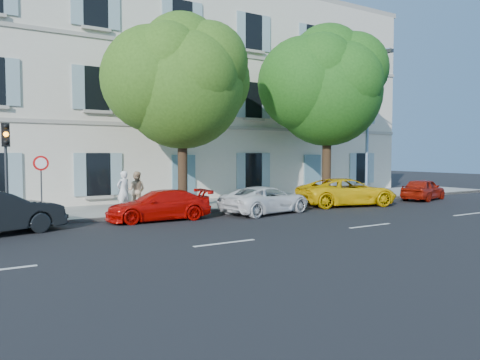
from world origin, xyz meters
TOP-DOWN VIEW (x-y plane):
  - ground at (0.00, 0.00)m, footprint 90.00×90.00m
  - sidewalk at (0.00, 4.45)m, footprint 36.00×4.50m
  - kerb at (0.00, 2.28)m, footprint 36.00×0.16m
  - building at (0.00, 10.20)m, footprint 28.00×7.00m
  - car_red_coupe at (-5.80, 1.31)m, footprint 4.14×1.92m
  - car_white_coupe at (-1.11, 0.81)m, footprint 4.50×2.68m
  - car_yellow_supercar at (4.01, 1.09)m, footprint 5.32×3.44m
  - car_red_hatchback at (9.60, 0.84)m, footprint 3.80×2.35m
  - tree_left at (-4.06, 2.85)m, footprint 5.24×5.24m
  - tree_right at (4.48, 3.09)m, footprint 5.76×5.76m
  - traffic_light at (-10.90, 2.59)m, footprint 0.29×0.39m
  - road_sign at (-9.78, 2.62)m, footprint 0.54×0.15m
  - street_lamp at (7.24, 2.65)m, footprint 0.36×1.72m
  - pedestrian_a at (-6.43, 3.59)m, footprint 0.71×0.57m
  - pedestrian_b at (-5.65, 4.18)m, footprint 1.01×0.97m

SIDE VIEW (x-z plane):
  - ground at x=0.00m, z-range 0.00..0.00m
  - sidewalk at x=0.00m, z-range 0.00..0.15m
  - kerb at x=0.00m, z-range 0.00..0.16m
  - car_red_coupe at x=-5.80m, z-range 0.00..1.17m
  - car_white_coupe at x=-1.11m, z-range 0.00..1.17m
  - car_red_hatchback at x=9.60m, z-range 0.00..1.21m
  - car_yellow_supercar at x=4.01m, z-range 0.00..1.36m
  - pedestrian_b at x=-5.65m, z-range 0.15..1.78m
  - pedestrian_a at x=-6.43m, z-range 0.15..1.85m
  - road_sign at x=-9.78m, z-range 0.67..3.01m
  - traffic_light at x=-10.90m, z-range 0.92..4.39m
  - street_lamp at x=7.24m, z-range 0.68..8.70m
  - tree_left at x=-4.06m, z-range 1.32..9.44m
  - tree_right at x=4.48m, z-range 1.40..10.27m
  - building at x=0.00m, z-range 0.00..12.00m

